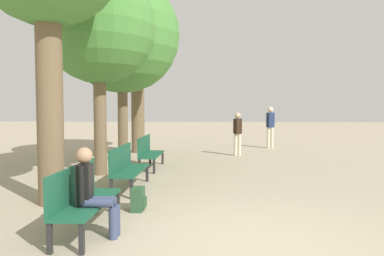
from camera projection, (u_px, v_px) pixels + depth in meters
The scene contains 11 objects.
ground_plane at pixel (245, 242), 4.86m from camera, with size 80.00×80.00×0.00m, color tan.
bench_row_0 at pixel (81, 195), 5.25m from camera, with size 0.48×1.77×0.92m.
bench_row_1 at pixel (126, 165), 7.96m from camera, with size 0.48×1.77×0.92m.
bench_row_2 at pixel (148, 151), 10.66m from camera, with size 0.48×1.77×0.92m.
tree_row_1 at pixel (99, 28), 9.50m from camera, with size 2.88×2.88×5.24m.
tree_row_2 at pixel (122, 36), 11.90m from camera, with size 3.69×3.69×5.89m.
tree_row_3 at pixel (137, 37), 14.30m from camera, with size 3.00×3.00×6.03m.
person_seated at pixel (93, 190), 5.01m from camera, with size 0.57×0.32×1.21m.
backpack at pixel (138, 199), 6.31m from camera, with size 0.23×0.33×0.39m.
pedestrian_near at pixel (238, 131), 13.45m from camera, with size 0.32×0.27×1.56m.
pedestrian_mid at pixel (270, 125), 15.93m from camera, with size 0.36×0.29×1.77m.
Camera 1 is at (-0.42, -4.80, 1.75)m, focal length 35.00 mm.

